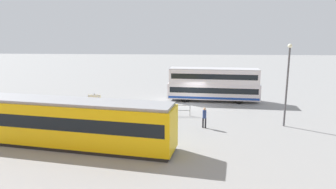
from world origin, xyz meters
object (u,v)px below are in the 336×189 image
Objects in this scene: tram_yellow at (68,122)px; pedestrian_near_railing at (151,108)px; double_decker_bus at (213,84)px; info_sign at (94,100)px; pedestrian_crossing at (204,116)px; street_lamp at (287,79)px.

tram_yellow is 8.62× the size of pedestrian_near_railing.
info_sign is (11.93, 7.39, -0.43)m from double_decker_bus.
info_sign is at bearing -16.13° from pedestrian_crossing.
street_lamp reaches higher than tram_yellow.
tram_yellow is at bearing 55.19° from pedestrian_near_railing.
pedestrian_near_railing is at bearing -6.92° from street_lamp.
street_lamp is at bearing 173.08° from pedestrian_near_railing.
pedestrian_crossing is 7.64m from street_lamp.
tram_yellow is 17.92m from street_lamp.
double_decker_bus reaches higher than pedestrian_near_railing.
double_decker_bus is 10.55m from pedestrian_crossing.
pedestrian_near_railing is at bearing 173.93° from info_sign.
tram_yellow is at bearing 25.98° from pedestrian_crossing.
tram_yellow reaches higher than info_sign.
pedestrian_crossing is at bearing 153.52° from pedestrian_near_railing.
double_decker_bus reaches higher than info_sign.
pedestrian_crossing is (-4.85, 2.41, -0.03)m from pedestrian_near_railing.
tram_yellow is 8.83× the size of pedestrian_crossing.
tram_yellow is 6.98× the size of info_sign.
info_sign is 17.60m from street_lamp.
street_lamp is at bearing 119.73° from double_decker_bus.
double_decker_bus is at bearing -128.71° from pedestrian_near_railing.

